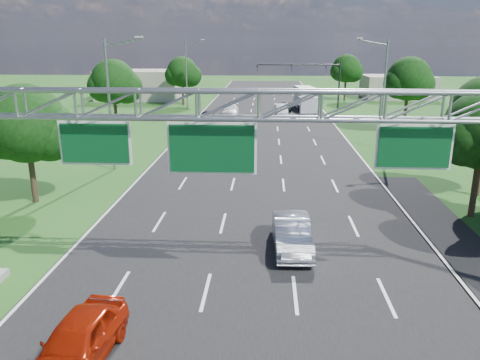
# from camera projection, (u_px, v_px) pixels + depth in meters

# --- Properties ---
(ground) EXTENTS (220.00, 220.00, 0.00)m
(ground) POSITION_uv_depth(u_px,v_px,m) (259.00, 172.00, 36.53)
(ground) COLOR #1B4615
(ground) RESTS_ON ground
(road) EXTENTS (18.00, 180.00, 0.02)m
(road) POSITION_uv_depth(u_px,v_px,m) (259.00, 172.00, 36.53)
(road) COLOR black
(road) RESTS_ON ground
(sign_gantry) EXTENTS (23.50, 1.00, 9.56)m
(sign_gantry) POSITION_uv_depth(u_px,v_px,m) (261.00, 121.00, 17.32)
(sign_gantry) COLOR gray
(sign_gantry) RESTS_ON ground
(traffic_signal) EXTENTS (12.21, 0.24, 7.00)m
(traffic_signal) POSITION_uv_depth(u_px,v_px,m) (315.00, 75.00, 68.16)
(traffic_signal) COLOR black
(traffic_signal) RESTS_ON ground
(streetlight_l_near) EXTENTS (2.97, 0.22, 10.16)m
(streetlight_l_near) POSITION_uv_depth(u_px,v_px,m) (112.00, 99.00, 35.58)
(streetlight_l_near) COLOR gray
(streetlight_l_near) RESTS_ON ground
(streetlight_l_far) EXTENTS (2.97, 0.22, 10.16)m
(streetlight_l_far) POSITION_uv_depth(u_px,v_px,m) (188.00, 71.00, 69.10)
(streetlight_l_far) COLOR gray
(streetlight_l_far) RESTS_ON ground
(streetlight_r_mid) EXTENTS (2.97, 0.22, 10.16)m
(streetlight_r_mid) POSITION_uv_depth(u_px,v_px,m) (382.00, 88.00, 43.89)
(streetlight_r_mid) COLOR gray
(streetlight_r_mid) RESTS_ON ground
(tree_verge_la) EXTENTS (5.76, 4.80, 7.40)m
(tree_verge_la) POSITION_uv_depth(u_px,v_px,m) (28.00, 127.00, 28.34)
(tree_verge_la) COLOR #2D2116
(tree_verge_la) RESTS_ON ground
(tree_verge_lb) EXTENTS (5.76, 4.80, 8.06)m
(tree_verge_lb) POSITION_uv_depth(u_px,v_px,m) (114.00, 84.00, 50.29)
(tree_verge_lb) COLOR #2D2116
(tree_verge_lb) RESTS_ON ground
(tree_verge_lc) EXTENTS (5.76, 4.80, 7.62)m
(tree_verge_lc) POSITION_uv_depth(u_px,v_px,m) (183.00, 73.00, 74.18)
(tree_verge_lc) COLOR #2D2116
(tree_verge_lc) RESTS_ON ground
(tree_verge_rd) EXTENTS (5.76, 4.80, 8.28)m
(tree_verge_rd) POSITION_uv_depth(u_px,v_px,m) (409.00, 81.00, 51.31)
(tree_verge_rd) COLOR #2D2116
(tree_verge_rd) RESTS_ON ground
(tree_verge_re) EXTENTS (5.76, 4.80, 7.84)m
(tree_verge_re) POSITION_uv_depth(u_px,v_px,m) (347.00, 70.00, 80.27)
(tree_verge_re) COLOR #2D2116
(tree_verge_re) RESTS_ON ground
(building_left) EXTENTS (14.00, 10.00, 5.00)m
(building_left) POSITION_uv_depth(u_px,v_px,m) (141.00, 85.00, 83.01)
(building_left) COLOR #A4998A
(building_left) RESTS_ON ground
(building_right) EXTENTS (12.00, 9.00, 4.00)m
(building_right) POSITION_uv_depth(u_px,v_px,m) (397.00, 87.00, 84.41)
(building_right) COLOR #A4998A
(building_right) RESTS_ON ground
(red_coupe) EXTENTS (2.25, 4.74, 1.56)m
(red_coupe) POSITION_uv_depth(u_px,v_px,m) (78.00, 342.00, 14.52)
(red_coupe) COLOR #A71D07
(red_coupe) RESTS_ON ground
(silver_sedan) EXTENTS (1.92, 4.97, 1.61)m
(silver_sedan) POSITION_uv_depth(u_px,v_px,m) (292.00, 234.00, 22.65)
(silver_sedan) COLOR #AAADB6
(silver_sedan) RESTS_ON ground
(car_queue_a) EXTENTS (2.08, 5.11, 1.48)m
(car_queue_a) POSITION_uv_depth(u_px,v_px,m) (231.00, 110.00, 64.42)
(car_queue_a) COLOR white
(car_queue_a) RESTS_ON ground
(car_queue_b) EXTENTS (2.46, 4.66, 1.25)m
(car_queue_b) POSITION_uv_depth(u_px,v_px,m) (285.00, 107.00, 68.56)
(car_queue_b) COLOR black
(car_queue_b) RESTS_ON ground
(car_queue_c) EXTENTS (2.01, 4.21, 1.39)m
(car_queue_c) POSITION_uv_depth(u_px,v_px,m) (206.00, 117.00, 59.10)
(car_queue_c) COLOR black
(car_queue_c) RESTS_ON ground
(car_queue_d) EXTENTS (1.89, 4.45, 1.43)m
(car_queue_d) POSITION_uv_depth(u_px,v_px,m) (281.00, 109.00, 65.42)
(car_queue_d) COLOR white
(car_queue_d) RESTS_ON ground
(box_truck) EXTENTS (3.24, 8.79, 3.23)m
(box_truck) POSITION_uv_depth(u_px,v_px,m) (306.00, 99.00, 70.20)
(box_truck) COLOR silver
(box_truck) RESTS_ON ground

